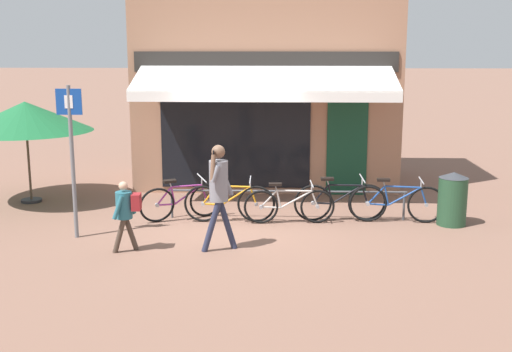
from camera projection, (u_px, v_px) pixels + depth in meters
name	position (u px, v px, depth m)	size (l,w,h in m)	color
ground_plane	(233.00, 227.00, 11.98)	(160.00, 160.00, 0.00)	brown
shop_front	(267.00, 66.00, 15.49)	(6.08, 4.50, 5.66)	#9E7056
bike_rack_rail	(287.00, 194.00, 12.42)	(4.61, 0.04, 0.57)	#47494F
bicycle_purple	(182.00, 201.00, 12.37)	(1.58, 0.89, 0.86)	black
bicycle_orange	(229.00, 203.00, 12.19)	(1.74, 0.52, 0.87)	black
bicycle_silver	(289.00, 205.00, 12.11)	(1.73, 0.52, 0.80)	black
bicycle_black	(340.00, 201.00, 12.26)	(1.78, 0.52, 0.89)	black
bicycle_blue	(397.00, 203.00, 12.17)	(1.81, 0.52, 0.86)	black
pedestrian_adult	(219.00, 185.00, 10.40)	(0.58, 0.53, 1.77)	#282D47
pedestrian_child	(126.00, 208.00, 10.42)	(0.48, 0.45, 1.19)	#47382D
litter_bin	(452.00, 199.00, 12.00)	(0.55, 0.55, 1.01)	#23472D
parking_sign	(72.00, 147.00, 10.99)	(0.44, 0.07, 2.67)	slate
cafe_parasol	(25.00, 117.00, 13.48)	(2.79, 2.79, 2.17)	#4C3D2D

